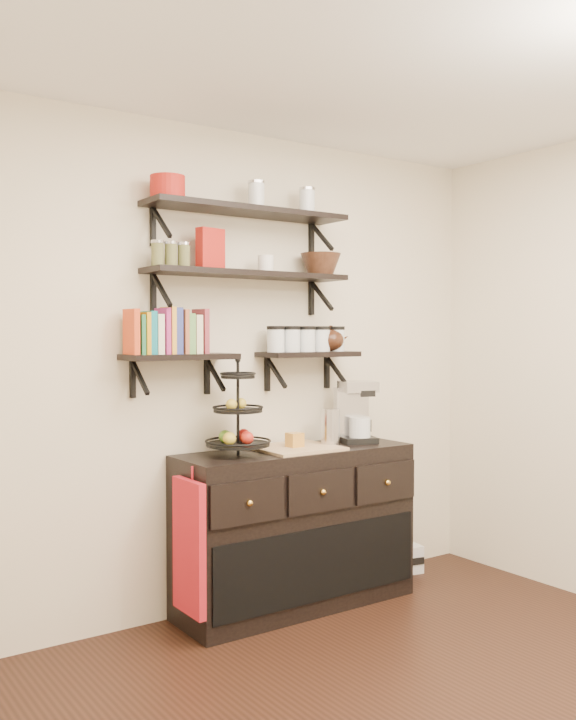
{
  "coord_description": "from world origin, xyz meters",
  "views": [
    {
      "loc": [
        -2.23,
        -1.99,
        1.56
      ],
      "look_at": [
        -0.06,
        1.15,
        1.42
      ],
      "focal_mm": 38.0,
      "sensor_mm": 36.0,
      "label": 1
    }
  ],
  "objects_px": {
    "sideboard": "(296,528)",
    "coffee_maker": "(355,413)",
    "radio": "(396,558)",
    "fruit_stand": "(238,423)"
  },
  "relations": [
    {
      "from": "sideboard",
      "to": "coffee_maker",
      "type": "relative_size",
      "value": 3.77
    },
    {
      "from": "sideboard",
      "to": "coffee_maker",
      "type": "bearing_deg",
      "value": 3.17
    },
    {
      "from": "sideboard",
      "to": "radio",
      "type": "xyz_separation_m",
      "value": [
        0.88,
        0.12,
        -0.36
      ]
    },
    {
      "from": "sideboard",
      "to": "coffee_maker",
      "type": "xyz_separation_m",
      "value": [
        0.46,
        0.03,
        0.62
      ]
    },
    {
      "from": "coffee_maker",
      "to": "radio",
      "type": "bearing_deg",
      "value": 31.57
    },
    {
      "from": "radio",
      "to": "coffee_maker",
      "type": "bearing_deg",
      "value": -155.78
    },
    {
      "from": "sideboard",
      "to": "fruit_stand",
      "type": "xyz_separation_m",
      "value": [
        -0.38,
        0.0,
        0.62
      ]
    },
    {
      "from": "sideboard",
      "to": "fruit_stand",
      "type": "height_order",
      "value": "fruit_stand"
    },
    {
      "from": "coffee_maker",
      "to": "radio",
      "type": "xyz_separation_m",
      "value": [
        0.42,
        0.1,
        -0.98
      ]
    },
    {
      "from": "coffee_maker",
      "to": "fruit_stand",
      "type": "bearing_deg",
      "value": -159.64
    }
  ]
}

